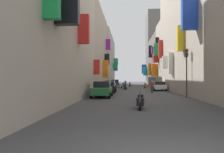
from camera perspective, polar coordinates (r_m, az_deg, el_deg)
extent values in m
plane|color=#424244|center=(34.08, 6.18, -3.65)|extent=(140.00, 140.00, 0.00)
cube|color=black|center=(11.55, -12.95, 20.23)|extent=(1.30, 0.48, 2.39)
cube|color=red|center=(16.29, -8.23, 13.49)|extent=(0.86, 0.43, 2.32)
cube|color=red|center=(23.27, -4.43, 2.75)|extent=(0.69, 0.45, 1.77)
cube|color=#9E9384|center=(32.52, -8.03, 7.41)|extent=(6.00, 15.76, 12.69)
cube|color=black|center=(34.52, -1.47, 5.05)|extent=(0.85, 0.35, 1.94)
cube|color=orange|center=(32.29, -1.84, 2.86)|extent=(0.87, 0.59, 2.20)
cube|color=purple|center=(37.01, -1.13, 9.32)|extent=(0.87, 0.53, 1.98)
cube|color=orange|center=(32.38, -1.82, 1.98)|extent=(0.87, 0.60, 2.57)
cube|color=#9E9384|center=(53.73, -3.11, 4.56)|extent=(6.00, 21.86, 13.25)
cube|color=blue|center=(58.82, 1.07, 2.94)|extent=(1.21, 0.36, 2.57)
cube|color=green|center=(59.40, 1.13, 4.29)|extent=(1.28, 0.39, 2.16)
cube|color=green|center=(55.24, 0.89, 3.12)|extent=(1.26, 0.42, 1.47)
cube|color=blue|center=(19.20, 21.62, 16.90)|extent=(1.32, 0.55, 2.98)
cube|color=yellow|center=(22.71, 19.30, 10.43)|extent=(0.69, 0.58, 2.75)
cube|color=#B2A899|center=(32.27, 21.14, 12.94)|extent=(6.00, 11.83, 18.72)
cube|color=white|center=(26.97, 16.75, 3.73)|extent=(0.64, 0.45, 2.81)
cube|color=red|center=(34.62, 13.96, 7.78)|extent=(0.71, 0.37, 3.07)
cube|color=white|center=(28.33, 15.63, 4.03)|extent=(1.14, 0.38, 1.74)
cube|color=#B2A899|center=(40.06, 17.51, 5.85)|extent=(6.00, 5.62, 12.58)
cube|color=purple|center=(40.44, 12.22, 7.43)|extent=(1.16, 0.63, 1.46)
cube|color=orange|center=(39.67, 12.34, 1.80)|extent=(1.13, 0.57, 2.47)
cube|color=black|center=(38.70, 13.03, 9.37)|extent=(0.62, 0.50, 2.29)
cube|color=green|center=(37.91, 12.87, 7.72)|extent=(1.02, 0.42, 2.30)
cube|color=red|center=(38.63, 12.67, 5.24)|extent=(1.01, 0.57, 1.75)
cube|color=slate|center=(49.72, 14.87, 4.29)|extent=(6.00, 14.28, 12.04)
cube|color=orange|center=(49.72, 10.93, 2.05)|extent=(0.72, 0.57, 2.98)
cube|color=black|center=(48.34, 11.10, 7.14)|extent=(0.83, 0.45, 2.87)
cube|color=slate|center=(61.27, 12.91, 7.86)|extent=(6.00, 8.17, 21.57)
cube|color=#19B2BF|center=(59.03, 9.65, 1.54)|extent=(1.17, 0.52, 2.56)
cube|color=blue|center=(61.80, 9.32, 2.15)|extent=(1.37, 0.59, 2.82)
cube|color=white|center=(31.07, 13.37, -2.84)|extent=(1.74, 4.50, 0.60)
cube|color=black|center=(30.83, 13.44, -1.87)|extent=(1.53, 2.52, 0.47)
cylinder|color=black|center=(32.43, 11.44, -3.28)|extent=(0.18, 0.60, 0.60)
cylinder|color=black|center=(32.69, 14.47, -3.25)|extent=(0.18, 0.60, 0.60)
cylinder|color=black|center=(29.49, 12.16, -3.55)|extent=(0.18, 0.60, 0.60)
cylinder|color=black|center=(29.78, 15.48, -3.51)|extent=(0.18, 0.60, 0.60)
cube|color=#236638|center=(19.51, -2.86, -4.15)|extent=(1.72, 4.21, 0.66)
cube|color=black|center=(19.69, -2.78, -2.28)|extent=(1.52, 2.36, 0.60)
cylinder|color=black|center=(18.07, -0.68, -5.49)|extent=(0.18, 0.60, 0.60)
cylinder|color=black|center=(18.30, -6.09, -5.43)|extent=(0.18, 0.60, 0.60)
cylinder|color=black|center=(20.83, -0.02, -4.83)|extent=(0.18, 0.60, 0.60)
cylinder|color=black|center=(21.03, -4.73, -4.79)|extent=(0.18, 0.60, 0.60)
cube|color=gold|center=(32.05, -0.59, -2.73)|extent=(1.72, 4.41, 0.66)
cube|color=black|center=(32.26, -0.56, -1.64)|extent=(1.51, 2.47, 0.54)
cylinder|color=black|center=(30.56, 0.79, -3.46)|extent=(0.18, 0.60, 0.60)
cylinder|color=black|center=(30.71, -2.42, -3.44)|extent=(0.18, 0.60, 0.60)
cylinder|color=black|center=(33.46, 1.09, -3.20)|extent=(0.18, 0.60, 0.60)
cylinder|color=black|center=(33.60, -1.84, -3.19)|extent=(0.18, 0.60, 0.60)
cube|color=navy|center=(44.25, 0.92, -2.11)|extent=(1.76, 4.11, 0.67)
cube|color=black|center=(44.44, 0.93, -1.29)|extent=(1.55, 2.30, 0.59)
cylinder|color=black|center=(42.87, 1.99, -2.61)|extent=(0.18, 0.60, 0.60)
cylinder|color=black|center=(42.97, -0.36, -2.61)|extent=(0.18, 0.60, 0.60)
cylinder|color=black|center=(45.57, 2.12, -2.49)|extent=(0.18, 0.60, 0.60)
cylinder|color=black|center=(45.67, -0.09, -2.48)|extent=(0.18, 0.60, 0.60)
cube|color=black|center=(25.51, -1.13, -3.34)|extent=(1.85, 4.05, 0.62)
cube|color=black|center=(25.69, -1.09, -2.05)|extent=(1.63, 2.27, 0.52)
cylinder|color=black|center=(24.13, 0.77, -4.24)|extent=(0.18, 0.60, 0.60)
cylinder|color=black|center=(24.31, -3.60, -4.21)|extent=(0.18, 0.60, 0.60)
cylinder|color=black|center=(26.79, 1.11, -3.87)|extent=(0.18, 0.60, 0.60)
cylinder|color=black|center=(26.95, -2.82, -3.85)|extent=(0.18, 0.60, 0.60)
cube|color=#ADADB2|center=(34.58, 4.06, -2.84)|extent=(0.73, 1.21, 0.45)
cube|color=black|center=(34.77, 4.15, -2.32)|extent=(0.46, 0.63, 0.16)
cylinder|color=#4C4C51|center=(34.02, 3.80, -2.33)|extent=(0.13, 0.28, 0.68)
cylinder|color=black|center=(33.91, 3.73, -3.27)|extent=(0.22, 0.49, 0.48)
cylinder|color=black|center=(35.27, 4.37, -3.16)|extent=(0.22, 0.49, 0.48)
cube|color=black|center=(12.17, 8.29, -7.13)|extent=(0.56, 1.08, 0.45)
cube|color=black|center=(12.33, 8.34, -5.62)|extent=(0.38, 0.59, 0.16)
cylinder|color=#4C4C51|center=(11.62, 8.17, -5.83)|extent=(0.09, 0.28, 0.68)
cylinder|color=black|center=(11.56, 8.14, -8.61)|extent=(0.16, 0.49, 0.48)
cylinder|color=black|center=(12.83, 8.43, -7.80)|extent=(0.16, 0.49, 0.48)
cube|color=#2D4CAD|center=(41.95, 3.25, -2.43)|extent=(0.56, 1.08, 0.45)
cube|color=black|center=(42.13, 3.22, -2.01)|extent=(0.39, 0.59, 0.16)
cylinder|color=#4C4C51|center=(41.42, 3.32, -2.01)|extent=(0.09, 0.28, 0.68)
cylinder|color=black|center=(41.31, 3.34, -2.77)|extent=(0.16, 0.49, 0.48)
cylinder|color=black|center=(42.60, 3.16, -2.70)|extent=(0.16, 0.49, 0.48)
cube|color=orange|center=(38.07, 9.66, -2.62)|extent=(0.73, 1.16, 0.45)
cube|color=black|center=(38.26, 9.72, -2.15)|extent=(0.47, 0.63, 0.16)
cylinder|color=#4C4C51|center=(37.53, 9.50, -2.15)|extent=(0.14, 0.28, 0.68)
cylinder|color=black|center=(37.42, 9.46, -3.00)|extent=(0.23, 0.49, 0.48)
cylinder|color=black|center=(38.75, 9.86, -2.92)|extent=(0.23, 0.49, 0.48)
cube|color=silver|center=(36.34, 2.38, -2.73)|extent=(0.82, 1.18, 0.45)
cube|color=black|center=(36.52, 2.27, -2.24)|extent=(0.51, 0.64, 0.16)
cylinder|color=#4C4C51|center=(35.82, 2.68, -2.24)|extent=(0.16, 0.28, 0.68)
cylinder|color=black|center=(35.71, 2.76, -3.13)|extent=(0.27, 0.48, 0.48)
cylinder|color=black|center=(36.99, 2.02, -3.04)|extent=(0.27, 0.48, 0.48)
cube|color=red|center=(44.61, 5.21, -2.32)|extent=(0.51, 1.17, 0.45)
cube|color=black|center=(44.39, 5.20, -1.93)|extent=(0.35, 0.58, 0.16)
cylinder|color=#4C4C51|center=(45.17, 5.24, -1.88)|extent=(0.08, 0.28, 0.68)
cylinder|color=black|center=(45.33, 5.25, -2.57)|extent=(0.13, 0.49, 0.48)
cylinder|color=black|center=(43.90, 5.17, -2.64)|extent=(0.13, 0.49, 0.48)
cylinder|color=#363636|center=(25.67, 11.64, -3.82)|extent=(0.45, 0.45, 0.77)
cylinder|color=maroon|center=(25.64, 11.64, -2.29)|extent=(0.54, 0.54, 0.61)
sphere|color=tan|center=(25.63, 11.63, -1.38)|extent=(0.21, 0.21, 0.21)
cylinder|color=black|center=(31.49, 3.91, -3.23)|extent=(0.44, 0.44, 0.75)
cylinder|color=#335199|center=(31.46, 3.91, -2.01)|extent=(0.52, 0.52, 0.60)
sphere|color=tan|center=(31.45, 3.91, -1.28)|extent=(0.20, 0.20, 0.20)
cylinder|color=#2D2D2D|center=(20.01, 20.91, -0.21)|extent=(0.12, 0.12, 3.92)
cube|color=black|center=(20.16, 20.89, 6.44)|extent=(0.26, 0.26, 0.75)
sphere|color=red|center=(20.06, 21.01, 7.20)|extent=(0.14, 0.14, 0.14)
sphere|color=orange|center=(20.02, 21.01, 6.49)|extent=(0.14, 0.14, 0.14)
sphere|color=green|center=(19.99, 21.01, 5.78)|extent=(0.14, 0.14, 0.14)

